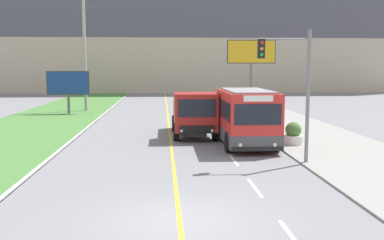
# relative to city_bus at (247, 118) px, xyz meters

# --- Properties ---
(ground_plane) EXTENTS (300.00, 300.00, 0.00)m
(ground_plane) POSITION_rel_city_bus_xyz_m (-3.96, -11.20, -1.51)
(ground_plane) COLOR slate
(lane_marking_centre) EXTENTS (2.88, 140.00, 0.01)m
(lane_marking_centre) POSITION_rel_city_bus_xyz_m (-3.67, -10.13, -1.51)
(lane_marking_centre) COLOR gold
(lane_marking_centre) RESTS_ON ground_plane
(apartment_block_background) EXTENTS (80.00, 8.04, 24.68)m
(apartment_block_background) POSITION_rel_city_bus_xyz_m (-3.96, 51.18, 10.83)
(apartment_block_background) COLOR #BCAD93
(apartment_block_background) RESTS_ON ground_plane
(city_bus) EXTENTS (2.65, 5.63, 2.99)m
(city_bus) POSITION_rel_city_bus_xyz_m (0.00, 0.00, 0.00)
(city_bus) COLOR red
(city_bus) RESTS_ON ground_plane
(dump_truck) EXTENTS (2.51, 6.52, 2.69)m
(dump_truck) POSITION_rel_city_bus_xyz_m (-2.53, 3.18, -0.16)
(dump_truck) COLOR black
(dump_truck) RESTS_ON ground_plane
(utility_pole_far) EXTENTS (1.80, 0.28, 10.94)m
(utility_pole_far) POSITION_rel_city_bus_xyz_m (-11.63, 19.83, 4.01)
(utility_pole_far) COLOR #9E9E99
(utility_pole_far) RESTS_ON ground_plane
(traffic_light_mast) EXTENTS (2.28, 0.32, 5.73)m
(traffic_light_mast) POSITION_rel_city_bus_xyz_m (1.15, -4.33, 2.14)
(traffic_light_mast) COLOR slate
(traffic_light_mast) RESTS_ON ground_plane
(billboard_large) EXTENTS (4.74, 0.24, 6.74)m
(billboard_large) POSITION_rel_city_bus_xyz_m (4.24, 20.39, 3.76)
(billboard_large) COLOR #59595B
(billboard_large) RESTS_ON ground_plane
(billboard_small) EXTENTS (3.72, 0.24, 3.79)m
(billboard_small) POSITION_rel_city_bus_xyz_m (-12.72, 17.25, 1.12)
(billboard_small) COLOR #59595B
(billboard_small) RESTS_ON ground_plane
(planter_round_near) EXTENTS (1.06, 1.06, 1.20)m
(planter_round_near) POSITION_rel_city_bus_xyz_m (2.52, 0.07, -0.91)
(planter_round_near) COLOR silver
(planter_round_near) RESTS_ON sidewalk_right
(planter_round_second) EXTENTS (0.95, 0.95, 1.12)m
(planter_round_second) POSITION_rel_city_bus_xyz_m (2.44, 5.55, -0.94)
(planter_round_second) COLOR silver
(planter_round_second) RESTS_ON sidewalk_right
(planter_round_third) EXTENTS (1.03, 1.03, 1.20)m
(planter_round_third) POSITION_rel_city_bus_xyz_m (2.63, 11.04, -0.91)
(planter_round_third) COLOR silver
(planter_round_third) RESTS_ON sidewalk_right
(planter_round_far) EXTENTS (1.00, 1.00, 1.20)m
(planter_round_far) POSITION_rel_city_bus_xyz_m (2.44, 16.52, -0.90)
(planter_round_far) COLOR silver
(planter_round_far) RESTS_ON sidewalk_right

